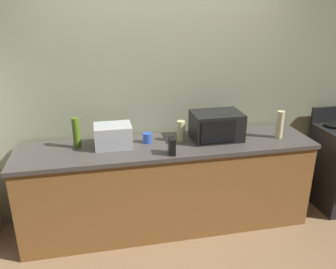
{
  "coord_description": "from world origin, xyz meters",
  "views": [
    {
      "loc": [
        -0.62,
        -2.56,
        2.16
      ],
      "look_at": [
        0.0,
        0.4,
        1.0
      ],
      "focal_mm": 36.71,
      "sensor_mm": 36.0,
      "label": 1
    }
  ],
  "objects_px": {
    "bottle_hand_soap": "(280,124)",
    "bottle_vinegar": "(181,131)",
    "microwave": "(216,126)",
    "bottle_olive_oil": "(76,133)",
    "toaster_oven": "(113,136)",
    "mug_blue": "(147,138)",
    "cordless_phone": "(172,146)"
  },
  "relations": [
    {
      "from": "bottle_hand_soap",
      "to": "bottle_vinegar",
      "type": "distance_m",
      "value": 0.99
    },
    {
      "from": "microwave",
      "to": "bottle_vinegar",
      "type": "bearing_deg",
      "value": 178.45
    },
    {
      "from": "bottle_olive_oil",
      "to": "toaster_oven",
      "type": "bearing_deg",
      "value": -6.33
    },
    {
      "from": "bottle_olive_oil",
      "to": "bottle_hand_soap",
      "type": "relative_size",
      "value": 1.05
    },
    {
      "from": "microwave",
      "to": "mug_blue",
      "type": "bearing_deg",
      "value": 176.77
    },
    {
      "from": "microwave",
      "to": "bottle_vinegar",
      "type": "xyz_separation_m",
      "value": [
        -0.36,
        0.01,
        -0.03
      ]
    },
    {
      "from": "bottle_olive_oil",
      "to": "mug_blue",
      "type": "distance_m",
      "value": 0.66
    },
    {
      "from": "microwave",
      "to": "mug_blue",
      "type": "distance_m",
      "value": 0.69
    },
    {
      "from": "toaster_oven",
      "to": "bottle_hand_soap",
      "type": "height_order",
      "value": "bottle_hand_soap"
    },
    {
      "from": "bottle_hand_soap",
      "to": "mug_blue",
      "type": "bearing_deg",
      "value": 174.08
    },
    {
      "from": "toaster_oven",
      "to": "bottle_vinegar",
      "type": "height_order",
      "value": "toaster_oven"
    },
    {
      "from": "cordless_phone",
      "to": "bottle_vinegar",
      "type": "bearing_deg",
      "value": 63.59
    },
    {
      "from": "bottle_olive_oil",
      "to": "mug_blue",
      "type": "bearing_deg",
      "value": -0.9
    },
    {
      "from": "toaster_oven",
      "to": "bottle_olive_oil",
      "type": "height_order",
      "value": "bottle_olive_oil"
    },
    {
      "from": "microwave",
      "to": "toaster_oven",
      "type": "bearing_deg",
      "value": 179.3
    },
    {
      "from": "bottle_olive_oil",
      "to": "bottle_hand_soap",
      "type": "bearing_deg",
      "value": -4.25
    },
    {
      "from": "mug_blue",
      "to": "microwave",
      "type": "bearing_deg",
      "value": -3.23
    },
    {
      "from": "toaster_oven",
      "to": "bottle_olive_oil",
      "type": "relative_size",
      "value": 1.18
    },
    {
      "from": "bottle_hand_soap",
      "to": "bottle_vinegar",
      "type": "relative_size",
      "value": 1.34
    },
    {
      "from": "microwave",
      "to": "toaster_oven",
      "type": "relative_size",
      "value": 1.41
    },
    {
      "from": "mug_blue",
      "to": "bottle_hand_soap",
      "type": "bearing_deg",
      "value": -5.92
    },
    {
      "from": "microwave",
      "to": "bottle_olive_oil",
      "type": "bearing_deg",
      "value": 177.91
    },
    {
      "from": "microwave",
      "to": "bottle_hand_soap",
      "type": "relative_size",
      "value": 1.75
    },
    {
      "from": "bottle_vinegar",
      "to": "mug_blue",
      "type": "xyz_separation_m",
      "value": [
        -0.32,
        0.03,
        -0.05
      ]
    },
    {
      "from": "bottle_hand_soap",
      "to": "mug_blue",
      "type": "height_order",
      "value": "bottle_hand_soap"
    },
    {
      "from": "bottle_hand_soap",
      "to": "mug_blue",
      "type": "relative_size",
      "value": 2.87
    },
    {
      "from": "toaster_oven",
      "to": "bottle_vinegar",
      "type": "bearing_deg",
      "value": -0.22
    },
    {
      "from": "microwave",
      "to": "cordless_phone",
      "type": "relative_size",
      "value": 3.2
    },
    {
      "from": "cordless_phone",
      "to": "bottle_olive_oil",
      "type": "distance_m",
      "value": 0.89
    },
    {
      "from": "mug_blue",
      "to": "cordless_phone",
      "type": "bearing_deg",
      "value": -60.83
    },
    {
      "from": "mug_blue",
      "to": "toaster_oven",
      "type": "bearing_deg",
      "value": -175.36
    },
    {
      "from": "cordless_phone",
      "to": "mug_blue",
      "type": "bearing_deg",
      "value": 120.56
    }
  ]
}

